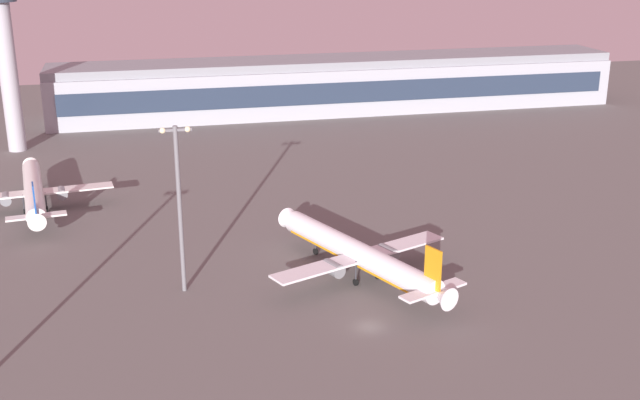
{
  "coord_description": "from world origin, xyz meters",
  "views": [
    {
      "loc": [
        -30.08,
        -96.59,
        52.86
      ],
      "look_at": [
        3.51,
        44.58,
        4.0
      ],
      "focal_mm": 44.88,
      "sensor_mm": 36.0,
      "label": 1
    }
  ],
  "objects_px": {
    "control_tower": "(5,48)",
    "airplane_mid_apron": "(34,192)",
    "apron_light_west": "(179,199)",
    "airplane_far_stand": "(359,255)"
  },
  "relations": [
    {
      "from": "airplane_far_stand",
      "to": "apron_light_west",
      "type": "height_order",
      "value": "apron_light_west"
    },
    {
      "from": "control_tower",
      "to": "apron_light_west",
      "type": "height_order",
      "value": "control_tower"
    },
    {
      "from": "control_tower",
      "to": "airplane_mid_apron",
      "type": "relative_size",
      "value": 1.14
    },
    {
      "from": "control_tower",
      "to": "airplane_mid_apron",
      "type": "bearing_deg",
      "value": -79.82
    },
    {
      "from": "airplane_mid_apron",
      "to": "control_tower",
      "type": "bearing_deg",
      "value": 93.06
    },
    {
      "from": "airplane_mid_apron",
      "to": "apron_light_west",
      "type": "xyz_separation_m",
      "value": [
        26.16,
        -45.12,
        11.09
      ]
    },
    {
      "from": "control_tower",
      "to": "apron_light_west",
      "type": "bearing_deg",
      "value": -69.66
    },
    {
      "from": "control_tower",
      "to": "airplane_far_stand",
      "type": "height_order",
      "value": "control_tower"
    },
    {
      "from": "control_tower",
      "to": "airplane_mid_apron",
      "type": "xyz_separation_m",
      "value": [
        8.85,
        -49.33,
        -22.04
      ]
    },
    {
      "from": "control_tower",
      "to": "airplane_far_stand",
      "type": "xyz_separation_m",
      "value": [
        62.65,
        -96.21,
        -21.84
      ]
    }
  ]
}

